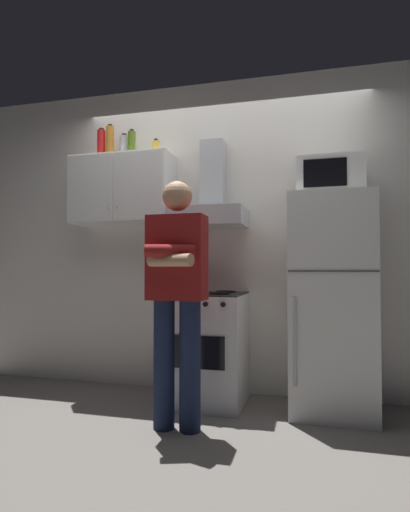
# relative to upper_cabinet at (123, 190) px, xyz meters

# --- Properties ---
(ground_plane) EXTENTS (7.00, 7.00, 0.00)m
(ground_plane) POSITION_rel_upper_cabinet_xyz_m (0.85, -0.37, -1.75)
(ground_plane) COLOR slate
(back_wall_tiled) EXTENTS (4.80, 0.10, 2.70)m
(back_wall_tiled) POSITION_rel_upper_cabinet_xyz_m (0.85, 0.23, -0.40)
(back_wall_tiled) COLOR silver
(back_wall_tiled) RESTS_ON ground_plane
(upper_cabinet) EXTENTS (0.90, 0.37, 0.60)m
(upper_cabinet) POSITION_rel_upper_cabinet_xyz_m (0.00, 0.00, 0.00)
(upper_cabinet) COLOR white
(stove_oven) EXTENTS (0.60, 0.62, 0.87)m
(stove_oven) POSITION_rel_upper_cabinet_xyz_m (0.80, -0.13, -1.32)
(stove_oven) COLOR white
(stove_oven) RESTS_ON ground_plane
(range_hood) EXTENTS (0.60, 0.44, 0.75)m
(range_hood) POSITION_rel_upper_cabinet_xyz_m (0.80, 0.00, -0.15)
(range_hood) COLOR #B7BABF
(refrigerator) EXTENTS (0.60, 0.62, 1.60)m
(refrigerator) POSITION_rel_upper_cabinet_xyz_m (1.75, -0.12, -0.95)
(refrigerator) COLOR white
(refrigerator) RESTS_ON ground_plane
(microwave) EXTENTS (0.48, 0.37, 0.28)m
(microwave) POSITION_rel_upper_cabinet_xyz_m (1.75, -0.11, -0.01)
(microwave) COLOR silver
(microwave) RESTS_ON refrigerator
(person_standing) EXTENTS (0.38, 0.33, 1.64)m
(person_standing) POSITION_rel_upper_cabinet_xyz_m (0.75, -0.73, -0.85)
(person_standing) COLOR #192342
(person_standing) RESTS_ON ground_plane
(bottle_soda_red) EXTENTS (0.07, 0.07, 0.27)m
(bottle_soda_red) POSITION_rel_upper_cabinet_xyz_m (-0.21, 0.00, 0.43)
(bottle_soda_red) COLOR red
(bottle_soda_red) RESTS_ON upper_cabinet
(bottle_spice_jar) EXTENTS (0.06, 0.06, 0.14)m
(bottle_spice_jar) POSITION_rel_upper_cabinet_xyz_m (0.30, 0.02, 0.36)
(bottle_spice_jar) COLOR gold
(bottle_spice_jar) RESTS_ON upper_cabinet
(bottle_canister_steel) EXTENTS (0.08, 0.08, 0.21)m
(bottle_canister_steel) POSITION_rel_upper_cabinet_xyz_m (-0.00, 0.04, 0.40)
(bottle_canister_steel) COLOR #B2B5BA
(bottle_canister_steel) RESTS_ON upper_cabinet
(bottle_olive_oil) EXTENTS (0.07, 0.07, 0.23)m
(bottle_olive_oil) POSITION_rel_upper_cabinet_xyz_m (0.09, -0.00, 0.41)
(bottle_olive_oil) COLOR #4C6B19
(bottle_olive_oil) RESTS_ON upper_cabinet
(bottle_liquor_amber) EXTENTS (0.07, 0.07, 0.30)m
(bottle_liquor_amber) POSITION_rel_upper_cabinet_xyz_m (-0.13, 0.00, 0.44)
(bottle_liquor_amber) COLOR #B7721E
(bottle_liquor_amber) RESTS_ON upper_cabinet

